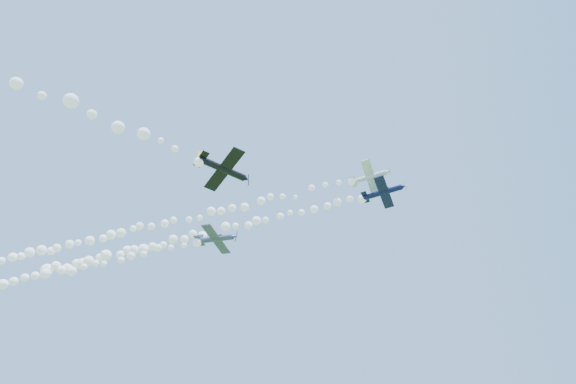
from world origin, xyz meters
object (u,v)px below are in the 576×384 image
(plane_white, at_px, (370,177))
(plane_grey, at_px, (216,239))
(plane_navy, at_px, (384,192))
(plane_black, at_px, (224,169))

(plane_white, height_order, plane_grey, plane_white)
(plane_navy, xyz_separation_m, plane_black, (-16.09, -28.56, -14.88))
(plane_navy, distance_m, plane_grey, 29.44)
(plane_white, relative_size, plane_grey, 0.87)
(plane_white, distance_m, plane_black, 34.71)
(plane_white, bearing_deg, plane_grey, -173.91)
(plane_grey, bearing_deg, plane_black, -60.49)
(plane_grey, bearing_deg, plane_white, 5.90)
(plane_navy, height_order, plane_black, plane_navy)
(plane_white, relative_size, plane_black, 1.14)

